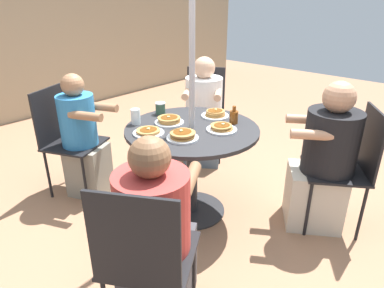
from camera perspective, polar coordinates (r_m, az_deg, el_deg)
ground_plane at (r=3.01m, az=0.00°, el=-10.97°), size 12.00×12.00×0.00m
back_fence at (r=5.46m, az=-28.51°, el=12.72°), size 10.00×0.06×1.84m
patio_table at (r=2.70m, az=0.00°, el=-0.20°), size 1.04×1.04×0.77m
umbrella_pole at (r=2.51m, az=0.00°, el=12.86°), size 0.04×0.04×2.48m
patio_chair_north at (r=2.82m, az=24.75°, el=-2.76°), size 0.62×0.62×0.97m
diner_north at (r=2.79m, az=21.00°, el=-3.20°), size 0.57×0.60×1.17m
patio_chair_east at (r=3.83m, az=2.16°, el=6.27°), size 0.62×0.62×0.97m
diner_east at (r=3.68m, az=1.90°, el=4.65°), size 0.60×0.58×1.13m
patio_chair_south at (r=3.26m, az=-20.40°, el=1.49°), size 0.59×0.59×0.97m
diner_south at (r=3.17m, az=-17.70°, el=0.44°), size 0.46×0.53×1.12m
patio_chair_west at (r=1.76m, az=-7.92°, el=-17.86°), size 0.61×0.61×0.97m
diner_west at (r=1.93m, az=-6.01°, el=-15.59°), size 0.62×0.58×1.12m
pancake_plate_a at (r=2.59m, az=4.96°, el=2.66°), size 0.23×0.23×0.06m
pancake_plate_b at (r=2.73m, az=-3.81°, el=3.91°), size 0.23×0.23×0.06m
pancake_plate_c at (r=2.43m, az=-1.60°, el=1.42°), size 0.23×0.23×0.07m
pancake_plate_d at (r=2.88m, az=3.89°, el=4.99°), size 0.23×0.23×0.06m
pancake_plate_e at (r=2.54m, az=-7.26°, el=2.01°), size 0.23×0.23×0.05m
syrup_bottle at (r=2.74m, az=7.00°, el=4.56°), size 0.09×0.07×0.14m
coffee_cup at (r=2.95m, az=-5.28°, el=5.95°), size 0.09×0.09×0.10m
drinking_glass_a at (r=2.73m, az=-9.37°, el=4.53°), size 0.07×0.07×0.12m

